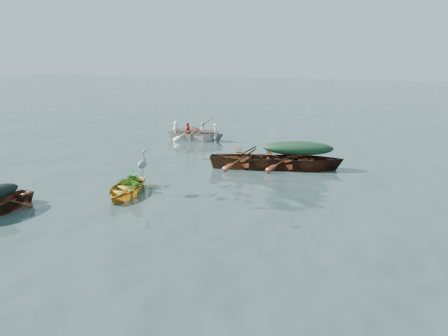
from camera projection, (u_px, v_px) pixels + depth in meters
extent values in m
plane|color=#304440|center=(180.00, 192.00, 13.61)|extent=(140.00, 140.00, 0.00)
imported|color=gold|center=(126.00, 195.00, 13.39)|extent=(1.88, 3.06, 0.75)
imported|color=#502312|center=(297.00, 170.00, 16.35)|extent=(4.95, 2.70, 1.13)
imported|color=#5B2916|center=(254.00, 168.00, 16.53)|extent=(4.88, 2.71, 1.10)
imported|color=white|center=(196.00, 140.00, 21.96)|extent=(4.22, 1.75, 0.97)
ellipsoid|color=#173924|center=(298.00, 148.00, 16.14)|extent=(2.72, 1.49, 0.52)
imported|color=#1E711D|center=(132.00, 169.00, 13.74)|extent=(0.89, 1.04, 0.60)
imported|color=silver|center=(195.00, 123.00, 21.74)|extent=(2.99, 1.47, 0.76)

